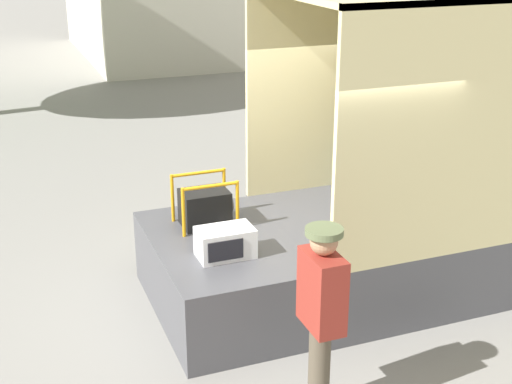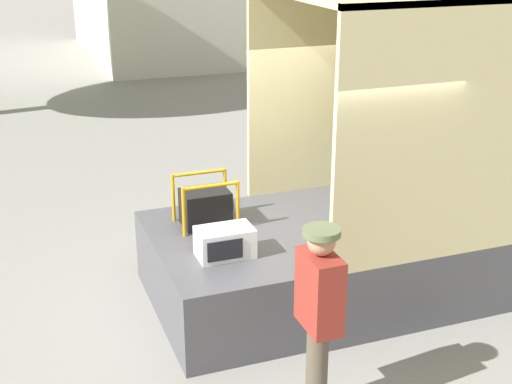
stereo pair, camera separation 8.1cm
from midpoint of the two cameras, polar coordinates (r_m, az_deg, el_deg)
ground_plane at (r=7.79m, az=2.43°, el=-8.45°), size 160.00×160.00×0.00m
tailgate_deck at (r=7.39m, az=-2.42°, el=-6.65°), size 1.36×2.11×0.80m
microwave at (r=6.82m, az=-2.16°, el=-4.05°), size 0.54×0.35×0.29m
portable_generator at (r=7.52m, az=-3.63°, el=-1.17°), size 0.62×0.46×0.53m
worker_person at (r=5.68m, az=5.49°, el=-8.86°), size 0.30×0.44×1.64m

